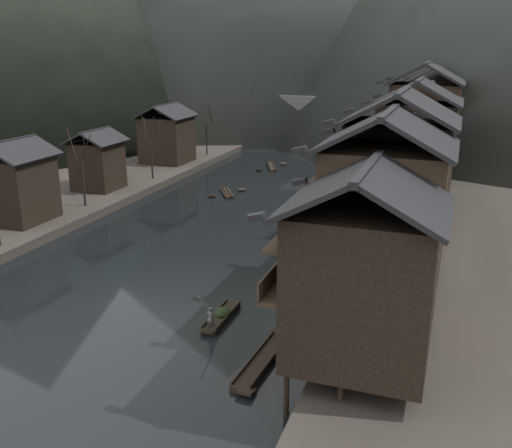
% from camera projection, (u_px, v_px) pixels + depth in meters
% --- Properties ---
extents(water, '(300.00, 300.00, 0.00)m').
position_uv_depth(water, '(147.00, 295.00, 43.30)').
color(water, black).
rests_on(water, ground).
extents(left_bank, '(40.00, 200.00, 1.20)m').
position_uv_depth(left_bank, '(81.00, 160.00, 90.24)').
color(left_bank, '#2D2823').
rests_on(left_bank, ground).
extents(stilt_houses, '(9.00, 67.60, 16.59)m').
position_uv_depth(stilt_houses, '(414.00, 146.00, 52.73)').
color(stilt_houses, black).
rests_on(stilt_houses, ground).
extents(left_houses, '(8.10, 53.20, 8.73)m').
position_uv_depth(left_houses, '(77.00, 157.00, 66.21)').
color(left_houses, black).
rests_on(left_houses, left_bank).
extents(bare_trees, '(3.77, 63.09, 7.54)m').
position_uv_depth(bare_trees, '(93.00, 154.00, 63.35)').
color(bare_trees, black).
rests_on(bare_trees, left_bank).
extents(moored_sampans, '(2.76, 55.87, 0.47)m').
position_uv_depth(moored_sampans, '(349.00, 238.00, 55.48)').
color(moored_sampans, black).
rests_on(moored_sampans, water).
extents(midriver_boats, '(15.98, 50.67, 0.45)m').
position_uv_depth(midriver_boats, '(307.00, 161.00, 91.63)').
color(midriver_boats, black).
rests_on(midriver_boats, water).
extents(stone_bridge, '(40.00, 6.00, 9.00)m').
position_uv_depth(stone_bridge, '(341.00, 117.00, 106.36)').
color(stone_bridge, '#4C4C4F').
rests_on(stone_bridge, ground).
extents(hero_sampan, '(1.10, 5.12, 0.44)m').
position_uv_depth(hero_sampan, '(221.00, 317.00, 39.46)').
color(hero_sampan, black).
rests_on(hero_sampan, water).
extents(cargo_heap, '(1.13, 1.48, 0.68)m').
position_uv_depth(cargo_heap, '(223.00, 308.00, 39.49)').
color(cargo_heap, black).
rests_on(cargo_heap, hero_sampan).
extents(boatman, '(0.57, 0.38, 1.55)m').
position_uv_depth(boatman, '(210.00, 315.00, 37.55)').
color(boatman, '#555558').
rests_on(boatman, hero_sampan).
extents(bamboo_pole, '(0.87, 2.55, 3.42)m').
position_uv_depth(bamboo_pole, '(212.00, 280.00, 36.73)').
color(bamboo_pole, '#8C7A51').
rests_on(bamboo_pole, boatman).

